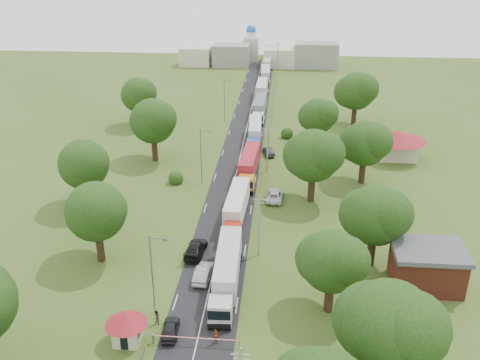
# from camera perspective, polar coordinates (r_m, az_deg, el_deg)

# --- Properties ---
(ground) EXTENTS (260.00, 260.00, 0.00)m
(ground) POSITION_cam_1_polar(r_m,az_deg,el_deg) (78.51, -1.76, -5.11)
(ground) COLOR #37521B
(ground) RESTS_ON ground
(road) EXTENTS (8.00, 200.00, 0.04)m
(road) POSITION_cam_1_polar(r_m,az_deg,el_deg) (96.34, -0.41, 0.70)
(road) COLOR black
(road) RESTS_ON ground
(boom_barrier) EXTENTS (9.22, 0.35, 1.18)m
(boom_barrier) POSITION_cam_1_polar(r_m,az_deg,el_deg) (57.86, -6.11, -16.42)
(boom_barrier) COLOR slate
(boom_barrier) RESTS_ON ground
(guard_booth) EXTENTS (4.40, 4.40, 3.45)m
(guard_booth) POSITION_cam_1_polar(r_m,az_deg,el_deg) (58.31, -12.01, -14.89)
(guard_booth) COLOR beige
(guard_booth) RESTS_ON ground
(info_sign) EXTENTS (0.12, 3.10, 4.10)m
(info_sign) POSITION_cam_1_polar(r_m,az_deg,el_deg) (108.93, 3.06, 5.19)
(info_sign) COLOR slate
(info_sign) RESTS_ON ground
(pole_1) EXTENTS (1.60, 0.24, 9.00)m
(pole_1) POSITION_cam_1_polar(r_m,az_deg,el_deg) (69.73, 2.04, -4.76)
(pole_1) COLOR gray
(pole_1) RESTS_ON ground
(pole_2) EXTENTS (1.60, 0.24, 9.00)m
(pole_2) POSITION_cam_1_polar(r_m,az_deg,el_deg) (95.18, 2.95, 3.41)
(pole_2) COLOR gray
(pole_2) RESTS_ON ground
(pole_3) EXTENTS (1.60, 0.24, 9.00)m
(pole_3) POSITION_cam_1_polar(r_m,az_deg,el_deg) (121.76, 3.47, 8.07)
(pole_3) COLOR gray
(pole_3) RESTS_ON ground
(pole_4) EXTENTS (1.60, 0.24, 9.00)m
(pole_4) POSITION_cam_1_polar(r_m,az_deg,el_deg) (148.86, 3.81, 11.06)
(pole_4) COLOR gray
(pole_4) RESTS_ON ground
(pole_5) EXTENTS (1.60, 0.24, 9.00)m
(pole_5) POSITION_cam_1_polar(r_m,az_deg,el_deg) (176.24, 4.04, 13.11)
(pole_5) COLOR gray
(pole_5) RESTS_ON ground
(lamp_0) EXTENTS (2.03, 0.22, 10.00)m
(lamp_0) POSITION_cam_1_polar(r_m,az_deg,el_deg) (59.72, -9.23, -9.56)
(lamp_0) COLOR slate
(lamp_0) RESTS_ON ground
(lamp_1) EXTENTS (2.03, 0.22, 10.00)m
(lamp_1) POSITION_cam_1_polar(r_m,az_deg,el_deg) (90.27, -4.10, 2.78)
(lamp_1) COLOR slate
(lamp_1) RESTS_ON ground
(lamp_2) EXTENTS (2.03, 0.22, 10.00)m
(lamp_2) POSITION_cam_1_polar(r_m,az_deg,el_deg) (123.21, -1.61, 8.72)
(lamp_2) COLOR slate
(lamp_2) RESTS_ON ground
(tree_1) EXTENTS (9.60, 9.60, 12.05)m
(tree_1) POSITION_cam_1_polar(r_m,az_deg,el_deg) (49.83, 15.59, -14.72)
(tree_1) COLOR #382616
(tree_1) RESTS_ON ground
(tree_2) EXTENTS (8.00, 8.00, 10.10)m
(tree_2) POSITION_cam_1_polar(r_m,az_deg,el_deg) (59.63, 9.76, -8.46)
(tree_2) COLOR #382616
(tree_2) RESTS_ON ground
(tree_3) EXTENTS (8.80, 8.80, 11.07)m
(tree_3) POSITION_cam_1_polar(r_m,az_deg,el_deg) (68.74, 14.21, -3.60)
(tree_3) COLOR #382616
(tree_3) RESTS_ON ground
(tree_4) EXTENTS (9.60, 9.60, 12.05)m
(tree_4) POSITION_cam_1_polar(r_m,az_deg,el_deg) (84.03, 7.81, 2.63)
(tree_4) COLOR #382616
(tree_4) RESTS_ON ground
(tree_5) EXTENTS (8.80, 8.80, 11.07)m
(tree_5) POSITION_cam_1_polar(r_m,az_deg,el_deg) (92.61, 13.18, 3.86)
(tree_5) COLOR #382616
(tree_5) RESTS_ON ground
(tree_6) EXTENTS (8.00, 8.00, 10.10)m
(tree_6) POSITION_cam_1_polar(r_m,az_deg,el_deg) (108.11, 8.33, 6.83)
(tree_6) COLOR #382616
(tree_6) RESTS_ON ground
(tree_7) EXTENTS (9.60, 9.60, 12.05)m
(tree_7) POSITION_cam_1_polar(r_m,az_deg,el_deg) (123.03, 12.27, 9.27)
(tree_7) COLOR #382616
(tree_7) RESTS_ON ground
(tree_10) EXTENTS (8.80, 8.80, 11.07)m
(tree_10) POSITION_cam_1_polar(r_m,az_deg,el_deg) (69.95, -15.11, -3.20)
(tree_10) COLOR #382616
(tree_10) RESTS_ON ground
(tree_11) EXTENTS (8.80, 8.80, 11.07)m
(tree_11) POSITION_cam_1_polar(r_m,az_deg,el_deg) (85.07, -16.32, 1.67)
(tree_11) COLOR #382616
(tree_11) RESTS_ON ground
(tree_12) EXTENTS (9.60, 9.60, 12.05)m
(tree_12) POSITION_cam_1_polar(r_m,az_deg,el_deg) (100.98, -9.28, 6.26)
(tree_12) COLOR #382616
(tree_12) RESTS_ON ground
(tree_13) EXTENTS (8.80, 8.80, 11.07)m
(tree_13) POSITION_cam_1_polar(r_m,az_deg,el_deg) (121.70, -10.76, 8.93)
(tree_13) COLOR #382616
(tree_13) RESTS_ON ground
(house_brick) EXTENTS (8.60, 6.60, 5.20)m
(house_brick) POSITION_cam_1_polar(r_m,az_deg,el_deg) (68.75, 19.31, -8.71)
(house_brick) COLOR maroon
(house_brick) RESTS_ON ground
(house_cream) EXTENTS (10.08, 10.08, 5.80)m
(house_cream) POSITION_cam_1_polar(r_m,az_deg,el_deg) (106.20, 16.49, 4.06)
(house_cream) COLOR beige
(house_cream) RESTS_ON ground
(distant_town) EXTENTS (52.00, 8.00, 8.00)m
(distant_town) POSITION_cam_1_polar(r_m,az_deg,el_deg) (181.51, 2.51, 13.09)
(distant_town) COLOR gray
(distant_town) RESTS_ON ground
(church) EXTENTS (5.00, 5.00, 12.30)m
(church) POSITION_cam_1_polar(r_m,az_deg,el_deg) (189.27, 1.17, 14.15)
(church) COLOR beige
(church) RESTS_ON ground
(truck_0) EXTENTS (3.06, 15.66, 4.33)m
(truck_0) POSITION_cam_1_polar(r_m,az_deg,el_deg) (64.78, -1.40, -9.70)
(truck_0) COLOR #BDBDBD
(truck_0) RESTS_ON ground
(truck_1) EXTENTS (3.04, 14.93, 4.13)m
(truck_1) POSITION_cam_1_polar(r_m,az_deg,el_deg) (79.24, -0.40, -3.01)
(truck_1) COLOR #AD1E13
(truck_1) RESTS_ON ground
(truck_2) EXTENTS (3.27, 15.17, 4.19)m
(truck_2) POSITION_cam_1_polar(r_m,az_deg,el_deg) (94.12, 0.96, 1.58)
(truck_2) COLOR #C17D16
(truck_2) RESTS_ON ground
(truck_3) EXTENTS (2.94, 14.49, 4.01)m
(truck_3) POSITION_cam_1_polar(r_m,az_deg,el_deg) (110.94, 1.60, 5.10)
(truck_3) COLOR #195599
(truck_3) RESTS_ON ground
(truck_4) EXTENTS (2.92, 14.84, 4.11)m
(truck_4) POSITION_cam_1_polar(r_m,az_deg,el_deg) (127.71, 2.10, 7.70)
(truck_4) COLOR silver
(truck_4) RESTS_ON ground
(truck_5) EXTENTS (2.73, 15.15, 4.20)m
(truck_5) POSITION_cam_1_polar(r_m,az_deg,el_deg) (142.87, 2.31, 9.51)
(truck_5) COLOR maroon
(truck_5) RESTS_ON ground
(truck_6) EXTENTS (2.96, 14.61, 4.04)m
(truck_6) POSITION_cam_1_polar(r_m,az_deg,el_deg) (160.01, 2.71, 11.08)
(truck_6) COLOR #215829
(truck_6) RESTS_ON ground
(truck_7) EXTENTS (2.54, 14.32, 3.97)m
(truck_7) POSITION_cam_1_polar(r_m,az_deg,el_deg) (174.96, 2.87, 12.20)
(truck_7) COLOR #B5B5B5
(truck_7) RESTS_ON ground
(truck_8) EXTENTS (2.88, 13.85, 3.83)m
(truck_8) POSITION_cam_1_polar(r_m,az_deg,el_deg) (192.24, 3.15, 13.26)
(truck_8) COLOR brown
(truck_8) RESTS_ON ground
(car_lane_front) EXTENTS (2.05, 4.34, 1.43)m
(car_lane_front) POSITION_cam_1_polar(r_m,az_deg,el_deg) (59.38, -7.44, -15.47)
(car_lane_front) COLOR black
(car_lane_front) RESTS_ON ground
(car_lane_mid) EXTENTS (2.17, 5.21, 1.68)m
(car_lane_mid) POSITION_cam_1_polar(r_m,az_deg,el_deg) (67.23, -3.91, -9.86)
(car_lane_mid) COLOR #969A9E
(car_lane_mid) RESTS_ON ground
(car_lane_rear) EXTENTS (2.82, 5.96, 1.68)m
(car_lane_rear) POSITION_cam_1_polar(r_m,az_deg,el_deg) (72.09, -4.76, -7.32)
(car_lane_rear) COLOR black
(car_lane_rear) RESTS_ON ground
(car_verge_near) EXTENTS (3.04, 5.84, 1.57)m
(car_verge_near) POSITION_cam_1_polar(r_m,az_deg,el_deg) (86.52, 3.73, -1.64)
(car_verge_near) COLOR white
(car_verge_near) RESTS_ON ground
(car_verge_far) EXTENTS (2.91, 5.04, 1.61)m
(car_verge_far) POSITION_cam_1_polar(r_m,az_deg,el_deg) (104.71, 3.09, 3.11)
(car_verge_far) COLOR #515558
(car_verge_far) RESTS_ON ground
(pedestrian_near) EXTENTS (0.78, 0.74, 1.79)m
(pedestrian_near) POSITION_cam_1_polar(r_m,az_deg,el_deg) (57.77, -2.60, -16.35)
(pedestrian_near) COLOR gray
(pedestrian_near) RESTS_ON ground
(pedestrian_booth) EXTENTS (1.04, 1.03, 1.69)m
(pedestrian_booth) POSITION_cam_1_polar(r_m,az_deg,el_deg) (60.80, -8.86, -14.33)
(pedestrian_booth) COLOR gray
(pedestrian_booth) RESTS_ON ground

